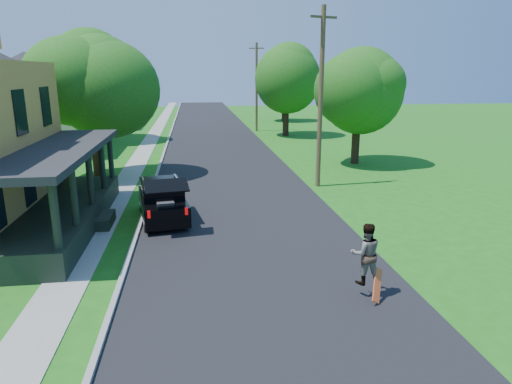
{
  "coord_description": "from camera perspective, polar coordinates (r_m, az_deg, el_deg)",
  "views": [
    {
      "loc": [
        -1.87,
        -11.46,
        5.79
      ],
      "look_at": [
        0.12,
        3.0,
        1.94
      ],
      "focal_mm": 32.0,
      "sensor_mm": 36.0,
      "label": 1
    }
  ],
  "objects": [
    {
      "name": "neighbor_house_mid",
      "position": [
        37.35,
        -26.48,
        10.81
      ],
      "size": [
        12.78,
        12.78,
        8.3
      ],
      "color": "beige",
      "rests_on": "ground"
    },
    {
      "name": "tree_left_far",
      "position": [
        42.14,
        -20.05,
        14.9
      ],
      "size": [
        7.97,
        8.11,
        10.05
      ],
      "rotation": [
        0.0,
        0.0,
        -0.33
      ],
      "color": "black",
      "rests_on": "ground"
    },
    {
      "name": "utility_pole_far",
      "position": [
        46.31,
        0.06,
        13.06
      ],
      "size": [
        1.42,
        0.45,
        8.56
      ],
      "rotation": [
        0.0,
        0.0,
        -0.25
      ],
      "color": "#4B3823",
      "rests_on": "ground"
    },
    {
      "name": "skateboard",
      "position": [
        12.47,
        14.91,
        -11.29
      ],
      "size": [
        0.49,
        0.64,
        0.81
      ],
      "rotation": [
        0.0,
        0.0,
        0.27
      ],
      "color": "#BD3D10",
      "rests_on": "ground"
    },
    {
      "name": "utility_pole_near",
      "position": [
        23.46,
        8.09,
        11.66
      ],
      "size": [
        1.44,
        0.52,
        8.89
      ],
      "rotation": [
        0.0,
        0.0,
        0.29
      ],
      "color": "#4B3823",
      "rests_on": "ground"
    },
    {
      "name": "neighbor_house_far",
      "position": [
        52.78,
        -21.06,
        12.08
      ],
      "size": [
        12.78,
        12.78,
        8.3
      ],
      "color": "beige",
      "rests_on": "ground"
    },
    {
      "name": "tree_right_far",
      "position": [
        56.76,
        3.54,
        13.67
      ],
      "size": [
        5.34,
        5.35,
        7.35
      ],
      "rotation": [
        0.0,
        0.0,
        -0.12
      ],
      "color": "black",
      "rests_on": "ground"
    },
    {
      "name": "sidewalk",
      "position": [
        32.21,
        -14.4,
        3.95
      ],
      "size": [
        1.3,
        120.0,
        0.03
      ],
      "primitive_type": "cube",
      "color": "gray",
      "rests_on": "ground"
    },
    {
      "name": "tree_right_near",
      "position": [
        30.15,
        12.64,
        12.91
      ],
      "size": [
        5.1,
        4.94,
        7.67
      ],
      "rotation": [
        0.0,
        0.0,
        0.02
      ],
      "color": "black",
      "rests_on": "ground"
    },
    {
      "name": "ground",
      "position": [
        12.98,
        1.3,
        -11.75
      ],
      "size": [
        140.0,
        140.0,
        0.0
      ],
      "primitive_type": "plane",
      "color": "#1B6013",
      "rests_on": "ground"
    },
    {
      "name": "black_suv",
      "position": [
        18.72,
        -11.63,
        -1.08
      ],
      "size": [
        2.29,
        4.57,
        2.03
      ],
      "rotation": [
        0.0,
        0.0,
        0.16
      ],
      "color": "black",
      "rests_on": "ground"
    },
    {
      "name": "tree_left_mid",
      "position": [
        27.44,
        -20.07,
        13.92
      ],
      "size": [
        7.33,
        7.49,
        9.06
      ],
      "rotation": [
        0.0,
        0.0,
        -0.32
      ],
      "color": "black",
      "rests_on": "ground"
    },
    {
      "name": "skateboarder",
      "position": [
        12.39,
        13.56,
        -7.5
      ],
      "size": [
        0.86,
        0.69,
        1.67
      ],
      "rotation": [
        0.0,
        0.0,
        3.07
      ],
      "color": "black",
      "rests_on": "ground"
    },
    {
      "name": "curb",
      "position": [
        32.06,
        -11.64,
        4.06
      ],
      "size": [
        0.15,
        120.0,
        0.12
      ],
      "primitive_type": "cube",
      "color": "gray",
      "rests_on": "ground"
    },
    {
      "name": "street",
      "position": [
        32.05,
        -4.38,
        4.32
      ],
      "size": [
        8.0,
        120.0,
        0.02
      ],
      "primitive_type": "cube",
      "color": "black",
      "rests_on": "ground"
    },
    {
      "name": "tree_right_mid",
      "position": [
        42.82,
        3.79,
        14.83
      ],
      "size": [
        6.67,
        6.8,
        8.94
      ],
      "rotation": [
        0.0,
        0.0,
        -0.25
      ],
      "color": "black",
      "rests_on": "ground"
    }
  ]
}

